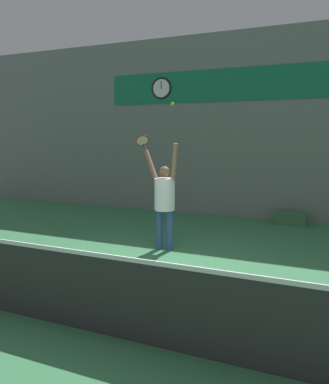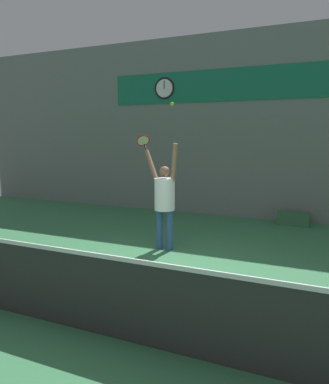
# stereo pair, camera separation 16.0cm
# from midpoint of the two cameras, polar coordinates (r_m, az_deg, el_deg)

# --- Properties ---
(ground_plane) EXTENTS (18.00, 18.00, 0.00)m
(ground_plane) POSITION_cam_midpoint_polar(r_m,az_deg,el_deg) (5.65, -2.37, -14.76)
(ground_plane) COLOR #387A4C
(back_wall) EXTENTS (18.00, 0.10, 5.00)m
(back_wall) POSITION_cam_midpoint_polar(r_m,az_deg,el_deg) (10.50, 10.78, 9.82)
(back_wall) COLOR slate
(back_wall) RESTS_ON ground_plane
(sponsor_banner) EXTENTS (7.64, 0.02, 0.87)m
(sponsor_banner) POSITION_cam_midpoint_polar(r_m,az_deg,el_deg) (10.52, 10.88, 15.84)
(sponsor_banner) COLOR #146B4C
(scoreboard_clock) EXTENTS (0.62, 0.06, 0.62)m
(scoreboard_clock) POSITION_cam_midpoint_polar(r_m,az_deg,el_deg) (11.20, -0.91, 15.53)
(scoreboard_clock) COLOR white
(court_net) EXTENTS (8.98, 0.07, 1.06)m
(court_net) POSITION_cam_midpoint_polar(r_m,az_deg,el_deg) (4.38, -10.17, -14.95)
(court_net) COLOR #333333
(court_net) RESTS_ON ground_plane
(tennis_player) EXTENTS (0.90, 0.54, 2.10)m
(tennis_player) POSITION_cam_midpoint_polar(r_m,az_deg,el_deg) (7.29, -0.65, -0.82)
(tennis_player) COLOR #2D4C7F
(tennis_player) RESTS_ON ground_plane
(tennis_racket) EXTENTS (0.37, 0.38, 0.34)m
(tennis_racket) POSITION_cam_midpoint_polar(r_m,az_deg,el_deg) (7.92, -3.95, 7.72)
(tennis_racket) COLOR black
(tennis_ball) EXTENTS (0.07, 0.07, 0.07)m
(tennis_ball) POSITION_cam_midpoint_polar(r_m,az_deg,el_deg) (7.05, 0.53, 13.27)
(tennis_ball) COLOR #CCDB2D
(equipment_bag) EXTENTS (0.77, 0.33, 0.33)m
(equipment_bag) POSITION_cam_midpoint_polar(r_m,az_deg,el_deg) (10.03, 18.19, -3.82)
(equipment_bag) COLOR #33663F
(equipment_bag) RESTS_ON ground_plane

